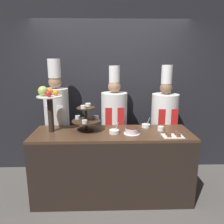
% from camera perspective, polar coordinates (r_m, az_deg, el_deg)
% --- Properties ---
extents(ground_plane, '(14.00, 14.00, 0.00)m').
position_cam_1_polar(ground_plane, '(3.05, 0.25, -24.37)').
color(ground_plane, '#5B5651').
extents(wall_back, '(10.00, 0.06, 2.80)m').
position_cam_1_polar(wall_back, '(3.69, -0.36, 6.09)').
color(wall_back, '#232328').
rests_on(wall_back, ground_plane).
extents(buffet_counter, '(2.09, 0.66, 0.94)m').
position_cam_1_polar(buffet_counter, '(3.07, 0.05, -13.62)').
color(buffet_counter, black).
rests_on(buffet_counter, ground_plane).
extents(tiered_stand, '(0.38, 0.38, 0.37)m').
position_cam_1_polar(tiered_stand, '(2.91, -6.77, -1.54)').
color(tiered_stand, '#3D2819').
rests_on(tiered_stand, buffet_counter).
extents(fruit_pedestal, '(0.32, 0.32, 0.61)m').
position_cam_1_polar(fruit_pedestal, '(2.93, -16.27, 3.01)').
color(fruit_pedestal, '#2D231E').
rests_on(fruit_pedestal, buffet_counter).
extents(cake_round, '(0.21, 0.21, 0.08)m').
position_cam_1_polar(cake_round, '(2.83, 5.25, -4.89)').
color(cake_round, white).
rests_on(cake_round, buffet_counter).
extents(cup_white, '(0.08, 0.08, 0.06)m').
position_cam_1_polar(cup_white, '(3.01, 12.60, -4.25)').
color(cup_white, white).
rests_on(cup_white, buffet_counter).
extents(cake_square_tray, '(0.26, 0.18, 0.05)m').
position_cam_1_polar(cake_square_tray, '(2.84, 15.57, -5.81)').
color(cake_square_tray, white).
rests_on(cake_square_tray, buffet_counter).
extents(serving_bowl_near, '(0.13, 0.13, 0.15)m').
position_cam_1_polar(serving_bowl_near, '(2.84, 0.56, -5.14)').
color(serving_bowl_near, white).
rests_on(serving_bowl_near, buffet_counter).
extents(serving_bowl_far, '(0.12, 0.12, 0.15)m').
position_cam_1_polar(serving_bowl_far, '(3.13, 8.85, -3.54)').
color(serving_bowl_far, white).
rests_on(serving_bowl_far, buffet_counter).
extents(chef_left, '(0.37, 0.37, 1.89)m').
position_cam_1_polar(chef_left, '(3.46, -14.17, -1.20)').
color(chef_left, black).
rests_on(chef_left, ground_plane).
extents(chef_center_left, '(0.40, 0.40, 1.79)m').
position_cam_1_polar(chef_center_left, '(3.39, 0.59, -2.16)').
color(chef_center_left, '#28282D').
rests_on(chef_center_left, ground_plane).
extents(chef_center_right, '(0.41, 0.41, 1.80)m').
position_cam_1_polar(chef_center_right, '(3.52, 13.50, -2.22)').
color(chef_center_right, black).
rests_on(chef_center_right, ground_plane).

